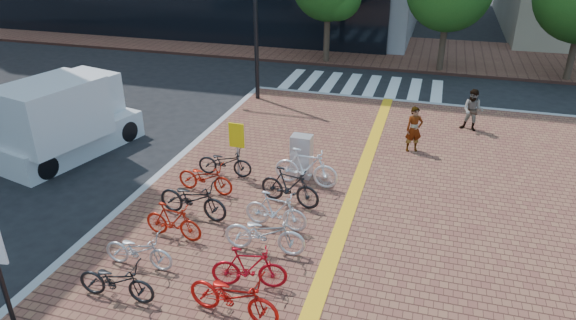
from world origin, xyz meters
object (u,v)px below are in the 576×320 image
(bike_9, at_px, (276,211))
(bike_4, at_px, (205,177))
(bike_11, at_px, (306,168))
(pedestrian_b, at_px, (473,110))
(bike_2, at_px, (173,221))
(bike_3, at_px, (193,199))
(bike_0, at_px, (116,280))
(bike_1, at_px, (138,250))
(yellow_sign, at_px, (237,140))
(box_truck, at_px, (65,118))
(bike_5, at_px, (225,162))
(bike_6, at_px, (233,295))
(bike_10, at_px, (290,187))
(pedestrian_a, at_px, (414,129))
(utility_box, at_px, (302,156))
(bike_8, at_px, (265,233))
(bike_7, at_px, (249,268))
(traffic_light_pole, at_px, (224,0))

(bike_9, bearing_deg, bike_4, 68.26)
(bike_9, bearing_deg, bike_11, 0.74)
(bike_9, relative_size, pedestrian_b, 1.07)
(bike_2, bearing_deg, bike_3, 3.35)
(bike_0, relative_size, bike_9, 1.02)
(bike_1, height_order, bike_2, bike_2)
(yellow_sign, bearing_deg, bike_4, -115.96)
(bike_0, distance_m, box_truck, 8.49)
(bike_1, relative_size, pedestrian_b, 1.07)
(bike_2, bearing_deg, bike_5, 6.12)
(bike_6, height_order, bike_10, bike_10)
(pedestrian_b, bearing_deg, bike_2, -112.18)
(pedestrian_a, bearing_deg, bike_10, -145.38)
(bike_3, xyz_separation_m, utility_box, (2.14, 3.03, 0.15))
(pedestrian_a, bearing_deg, bike_8, -135.35)
(bike_5, xyz_separation_m, box_truck, (-5.82, 0.28, 0.70))
(bike_9, height_order, yellow_sign, yellow_sign)
(bike_5, bearing_deg, bike_4, 169.03)
(bike_4, relative_size, bike_7, 1.05)
(bike_1, distance_m, traffic_light_pole, 12.80)
(bike_2, xyz_separation_m, utility_box, (2.17, 4.08, 0.20))
(bike_2, bearing_deg, pedestrian_a, -32.58)
(bike_2, bearing_deg, traffic_light_pole, 20.04)
(bike_9, distance_m, traffic_light_pole, 11.48)
(bike_8, relative_size, bike_10, 1.09)
(bike_3, bearing_deg, bike_1, -179.77)
(bike_0, xyz_separation_m, bike_3, (0.09, 3.41, 0.07))
(bike_7, bearing_deg, utility_box, -8.45)
(bike_0, xyz_separation_m, pedestrian_b, (7.29, 11.80, 0.33))
(bike_1, xyz_separation_m, yellow_sign, (0.53, 4.78, 0.78))
(bike_7, bearing_deg, yellow_sign, 12.62)
(bike_3, xyz_separation_m, bike_5, (-0.11, 2.43, -0.08))
(bike_9, distance_m, box_truck, 8.63)
(bike_2, xyz_separation_m, traffic_light_pole, (-2.95, 10.70, 3.61))
(bike_5, bearing_deg, bike_7, -155.80)
(bike_0, distance_m, bike_3, 3.41)
(bike_5, xyz_separation_m, pedestrian_a, (5.38, 3.47, 0.33))
(pedestrian_b, relative_size, yellow_sign, 0.89)
(pedestrian_a, bearing_deg, bike_0, -142.10)
(bike_8, bearing_deg, bike_0, 132.12)
(bike_2, relative_size, yellow_sign, 0.89)
(bike_7, relative_size, bike_11, 0.85)
(pedestrian_b, bearing_deg, bike_3, -115.41)
(pedestrian_b, bearing_deg, bike_5, -125.61)
(bike_3, height_order, traffic_light_pole, traffic_light_pole)
(bike_5, bearing_deg, utility_box, -79.33)
(pedestrian_a, bearing_deg, traffic_light_pole, 133.38)
(bike_2, distance_m, traffic_light_pole, 11.67)
(bike_7, xyz_separation_m, bike_11, (0.00, 4.79, 0.09))
(bike_11, bearing_deg, bike_0, 159.96)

